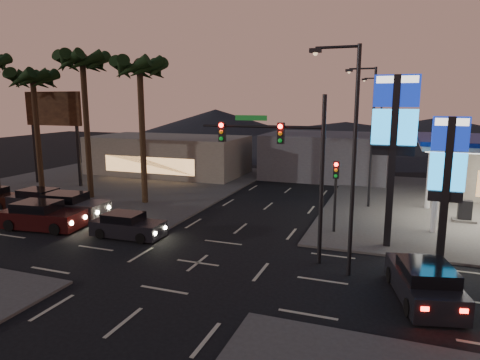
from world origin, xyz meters
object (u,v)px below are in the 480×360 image
at_px(traffic_signal_mast, 286,154).
at_px(pylon_sign_short, 448,166).
at_px(pylon_sign_tall, 394,127).
at_px(car_lane_a_front, 127,226).
at_px(car_lane_b_front, 69,206).
at_px(suv_station, 424,283).
at_px(car_lane_a_mid, 42,216).
at_px(car_lane_b_mid, 41,201).

bearing_deg(traffic_signal_mast, pylon_sign_short, 19.13).
relative_size(pylon_sign_tall, car_lane_a_front, 2.10).
bearing_deg(car_lane_b_front, suv_station, -12.70).
bearing_deg(suv_station, car_lane_a_front, 170.04).
height_order(pylon_sign_short, suv_station, pylon_sign_short).
distance_m(pylon_sign_tall, car_lane_a_mid, 21.04).
distance_m(pylon_sign_tall, car_lane_a_front, 15.53).
xyz_separation_m(pylon_sign_short, car_lane_b_front, (-22.61, -0.09, -3.89)).
height_order(traffic_signal_mast, car_lane_a_mid, traffic_signal_mast).
distance_m(car_lane_a_front, suv_station, 15.82).
distance_m(pylon_sign_short, suv_station, 6.41).
bearing_deg(traffic_signal_mast, car_lane_a_mid, -179.48).
bearing_deg(pylon_sign_short, pylon_sign_tall, 158.20).
xyz_separation_m(car_lane_a_front, car_lane_b_front, (-6.05, 2.14, 0.13)).
xyz_separation_m(car_lane_b_front, suv_station, (21.63, -4.87, -0.05)).
bearing_deg(suv_station, pylon_sign_short, 78.81).
distance_m(traffic_signal_mast, car_lane_b_front, 16.18).
relative_size(pylon_sign_tall, car_lane_a_mid, 1.71).
height_order(pylon_sign_tall, car_lane_a_mid, pylon_sign_tall).
bearing_deg(pylon_sign_short, car_lane_a_mid, -173.27).
bearing_deg(traffic_signal_mast, car_lane_a_front, 178.26).
height_order(traffic_signal_mast, car_lane_b_front, traffic_signal_mast).
bearing_deg(pylon_sign_tall, traffic_signal_mast, -143.48).
relative_size(car_lane_a_front, car_lane_a_mid, 0.82).
distance_m(pylon_sign_tall, traffic_signal_mast, 6.02).
distance_m(car_lane_b_front, suv_station, 22.17).
height_order(car_lane_a_front, suv_station, suv_station).
relative_size(car_lane_b_front, suv_station, 1.05).
distance_m(car_lane_a_mid, suv_station, 21.58).
distance_m(car_lane_a_mid, car_lane_b_mid, 4.68).
xyz_separation_m(pylon_sign_short, car_lane_a_mid, (-22.44, -2.65, -3.89)).
bearing_deg(pylon_sign_tall, suv_station, -75.72).
bearing_deg(traffic_signal_mast, car_lane_b_front, 171.05).
distance_m(pylon_sign_short, traffic_signal_mast, 7.69).
bearing_deg(car_lane_b_front, pylon_sign_tall, 3.11).
distance_m(pylon_sign_tall, car_lane_b_front, 20.91).
height_order(traffic_signal_mast, car_lane_b_mid, traffic_signal_mast).
relative_size(car_lane_a_mid, suv_station, 1.06).
distance_m(traffic_signal_mast, car_lane_a_front, 10.39).
relative_size(car_lane_a_front, car_lane_b_front, 0.82).
distance_m(traffic_signal_mast, car_lane_b_mid, 19.31).
distance_m(pylon_sign_short, car_lane_a_front, 17.19).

